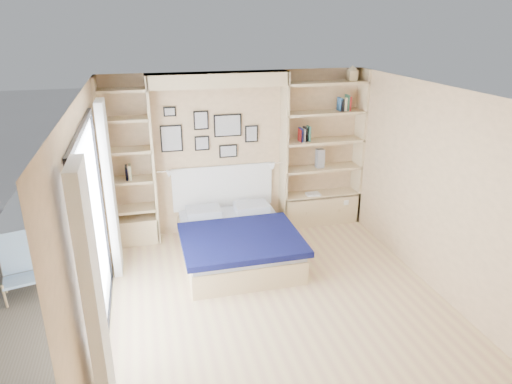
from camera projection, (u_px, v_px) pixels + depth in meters
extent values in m
plane|color=#D8BD81|center=(278.00, 302.00, 5.51)|extent=(4.50, 4.50, 0.00)
plane|color=tan|center=(237.00, 153.00, 7.10)|extent=(4.00, 0.00, 4.00)
plane|color=tan|center=(379.00, 334.00, 3.03)|extent=(4.00, 0.00, 4.00)
plane|color=tan|center=(91.00, 226.00, 4.60)|extent=(0.00, 4.50, 4.50)
plane|color=tan|center=(438.00, 191.00, 5.52)|extent=(0.00, 4.50, 4.50)
plane|color=white|center=(282.00, 94.00, 4.62)|extent=(4.50, 4.50, 0.00)
cube|color=tan|center=(153.00, 162.00, 6.64)|extent=(0.04, 0.35, 2.50)
cube|color=tan|center=(284.00, 153.00, 7.10)|extent=(0.04, 0.35, 2.50)
cube|color=tan|center=(218.00, 80.00, 6.46)|extent=(2.00, 0.35, 0.20)
cube|color=tan|center=(359.00, 148.00, 7.40)|extent=(0.04, 0.35, 2.50)
cube|color=tan|center=(104.00, 166.00, 6.49)|extent=(0.04, 0.35, 2.50)
cube|color=tan|center=(320.00, 208.00, 7.61)|extent=(1.30, 0.35, 0.50)
cube|color=tan|center=(135.00, 230.00, 6.94)|extent=(0.70, 0.35, 0.40)
cube|color=black|center=(80.00, 131.00, 4.26)|extent=(0.04, 2.08, 0.06)
cube|color=black|center=(108.00, 326.00, 5.04)|extent=(0.04, 2.08, 0.06)
cube|color=black|center=(86.00, 294.00, 3.74)|extent=(0.04, 0.06, 2.20)
cube|color=black|center=(102.00, 203.00, 5.59)|extent=(0.04, 0.06, 2.20)
cube|color=silver|center=(94.00, 237.00, 4.65)|extent=(0.01, 2.00, 2.20)
cube|color=white|center=(95.00, 306.00, 3.49)|extent=(0.10, 0.45, 2.30)
cube|color=white|center=(110.00, 190.00, 5.84)|extent=(0.10, 0.45, 2.30)
cube|color=tan|center=(320.00, 194.00, 7.52)|extent=(1.30, 0.35, 0.04)
cube|color=tan|center=(322.00, 168.00, 7.36)|extent=(1.30, 0.35, 0.04)
cube|color=tan|center=(323.00, 141.00, 7.20)|extent=(1.30, 0.35, 0.04)
cube|color=tan|center=(325.00, 113.00, 7.04)|extent=(1.30, 0.35, 0.04)
cube|color=tan|center=(326.00, 83.00, 6.88)|extent=(1.30, 0.35, 0.04)
cube|color=tan|center=(133.00, 209.00, 6.81)|extent=(0.70, 0.35, 0.04)
cube|color=tan|center=(130.00, 180.00, 6.65)|extent=(0.70, 0.35, 0.04)
cube|color=tan|center=(127.00, 151.00, 6.49)|extent=(0.70, 0.35, 0.04)
cube|color=tan|center=(123.00, 119.00, 6.33)|extent=(0.70, 0.35, 0.04)
cube|color=tan|center=(120.00, 90.00, 6.19)|extent=(0.70, 0.35, 0.04)
cube|color=tan|center=(237.00, 247.00, 6.49)|extent=(1.49, 1.86, 0.33)
cube|color=#ADB3BD|center=(236.00, 234.00, 6.41)|extent=(1.45, 1.82, 0.10)
cube|color=#0A0D38|center=(241.00, 239.00, 6.10)|extent=(1.59, 1.30, 0.08)
cube|color=#ADB3BD|center=(204.00, 212.00, 6.86)|extent=(0.51, 0.37, 0.12)
cube|color=#ADB3BD|center=(251.00, 207.00, 7.03)|extent=(0.51, 0.37, 0.12)
cube|color=white|center=(223.00, 187.00, 7.20)|extent=(1.59, 0.04, 0.70)
cube|color=black|center=(171.00, 139.00, 6.74)|extent=(0.32, 0.02, 0.40)
cube|color=gray|center=(172.00, 139.00, 6.73)|extent=(0.28, 0.01, 0.36)
cube|color=black|center=(201.00, 120.00, 6.76)|extent=(0.22, 0.02, 0.28)
cube|color=gray|center=(201.00, 120.00, 6.75)|extent=(0.18, 0.01, 0.24)
cube|color=black|center=(202.00, 143.00, 6.88)|extent=(0.22, 0.02, 0.22)
cube|color=gray|center=(202.00, 143.00, 6.87)|extent=(0.18, 0.01, 0.18)
cube|color=black|center=(228.00, 125.00, 6.88)|extent=(0.42, 0.02, 0.34)
cube|color=gray|center=(228.00, 126.00, 6.87)|extent=(0.38, 0.01, 0.30)
cube|color=black|center=(228.00, 151.00, 7.03)|extent=(0.28, 0.02, 0.20)
cube|color=gray|center=(228.00, 151.00, 7.02)|extent=(0.24, 0.01, 0.16)
cube|color=black|center=(251.00, 134.00, 7.02)|extent=(0.20, 0.02, 0.26)
cube|color=gray|center=(252.00, 134.00, 7.01)|extent=(0.16, 0.01, 0.22)
cube|color=black|center=(170.00, 112.00, 6.60)|extent=(0.18, 0.02, 0.14)
cube|color=gray|center=(170.00, 112.00, 6.59)|extent=(0.14, 0.01, 0.10)
cylinder|color=silver|center=(164.00, 172.00, 6.65)|extent=(0.20, 0.02, 0.02)
cone|color=white|center=(171.00, 172.00, 6.68)|extent=(0.13, 0.12, 0.15)
cylinder|color=silver|center=(276.00, 163.00, 7.05)|extent=(0.20, 0.02, 0.02)
cone|color=white|center=(270.00, 165.00, 7.03)|extent=(0.13, 0.12, 0.15)
cube|color=#A51E1E|center=(300.00, 135.00, 7.06)|extent=(0.02, 0.15, 0.20)
cube|color=navy|center=(301.00, 135.00, 7.06)|extent=(0.03, 0.15, 0.21)
cube|color=black|center=(305.00, 134.00, 7.08)|extent=(0.03, 0.15, 0.23)
cube|color=#C5AB92|center=(305.00, 135.00, 7.08)|extent=(0.04, 0.15, 0.20)
cube|color=#285642|center=(308.00, 134.00, 7.09)|extent=(0.03, 0.15, 0.24)
cube|color=#B33D2B|center=(340.00, 106.00, 7.05)|extent=(0.02, 0.15, 0.16)
cube|color=navy|center=(340.00, 104.00, 7.05)|extent=(0.03, 0.15, 0.20)
cube|color=black|center=(341.00, 105.00, 7.06)|extent=(0.03, 0.15, 0.19)
cube|color=#BFB28C|center=(344.00, 104.00, 7.06)|extent=(0.04, 0.15, 0.20)
cube|color=#26593F|center=(347.00, 103.00, 7.07)|extent=(0.03, 0.15, 0.24)
cube|color=#A51E1E|center=(348.00, 103.00, 7.08)|extent=(0.03, 0.15, 0.22)
cube|color=navy|center=(127.00, 174.00, 6.60)|extent=(0.02, 0.15, 0.18)
cube|color=black|center=(126.00, 173.00, 6.59)|extent=(0.03, 0.15, 0.21)
cube|color=tan|center=(130.00, 172.00, 6.60)|extent=(0.03, 0.15, 0.22)
cube|color=tan|center=(352.00, 76.00, 6.93)|extent=(0.13, 0.13, 0.15)
cone|color=tan|center=(353.00, 68.00, 6.89)|extent=(0.20, 0.20, 0.08)
cube|color=slate|center=(320.00, 158.00, 7.28)|extent=(0.12, 0.12, 0.30)
cube|color=white|center=(313.00, 194.00, 7.42)|extent=(0.22, 0.16, 0.03)
cylinder|color=tan|center=(5.00, 297.00, 5.28)|extent=(0.06, 0.13, 0.37)
cylinder|color=tan|center=(44.00, 288.00, 5.47)|extent=(0.06, 0.13, 0.37)
cylinder|color=tan|center=(3.00, 270.00, 5.68)|extent=(0.10, 0.30, 0.61)
cylinder|color=tan|center=(39.00, 262.00, 5.86)|extent=(0.10, 0.30, 0.61)
cube|color=#2E6DB0|center=(23.00, 279.00, 5.50)|extent=(0.53, 0.60, 0.14)
cube|color=#2E6DB0|center=(18.00, 252.00, 5.72)|extent=(0.46, 0.30, 0.50)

